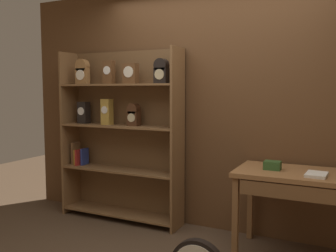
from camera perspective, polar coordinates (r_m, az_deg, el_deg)
The scene contains 5 objects.
back_wood_panel at distance 3.93m, azimuth 7.52°, elevation 2.87°, with size 4.80×0.05×2.60m, color brown.
bookshelf at distance 4.26m, azimuth -7.37°, elevation -0.85°, with size 1.45×0.33×1.92m.
workbench at distance 3.41m, azimuth 21.31°, elevation -8.34°, with size 1.29×0.64×0.78m.
toolbox_small at distance 3.43m, azimuth 15.73°, elevation -5.84°, with size 0.14×0.12×0.08m, color #2D5123.
open_repair_manual at distance 3.30m, azimuth 21.83°, elevation -6.94°, with size 0.16×0.22×0.03m, color silver.
Camera 1 is at (1.25, -2.37, 1.48)m, focal length 39.72 mm.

